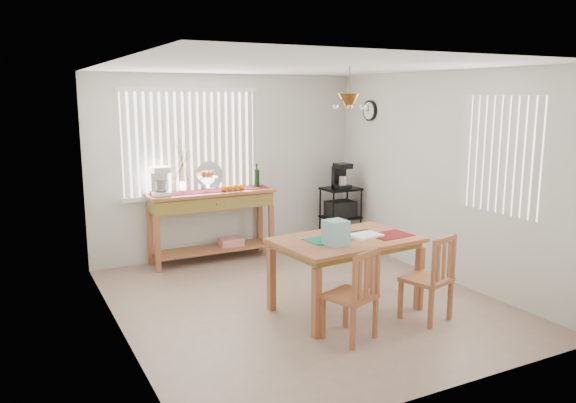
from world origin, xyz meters
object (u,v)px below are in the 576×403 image
cart_items (341,176)px  dining_table (346,246)px  chair_right (430,279)px  wire_cart (340,211)px  sideboard (212,209)px  chair_left (353,295)px

cart_items → dining_table: size_ratio=0.24×
dining_table → chair_right: bearing=-46.7°
wire_cart → cart_items: cart_items is taller
wire_cart → chair_right: same height
dining_table → sideboard: bearing=104.7°
chair_left → chair_right: chair_right is taller
wire_cart → chair_left: size_ratio=1.02×
sideboard → dining_table: (0.64, -2.43, -0.03)m
sideboard → wire_cart: size_ratio=1.92×
sideboard → wire_cart: (2.00, -0.18, -0.19)m
cart_items → chair_right: bearing=-104.7°
chair_right → chair_left: bearing=-178.3°
cart_items → chair_right: cart_items is taller
cart_items → chair_left: (-1.72, -2.93, -0.65)m
wire_cart → chair_left: bearing=-120.5°
dining_table → chair_right: 0.92m
cart_items → chair_right: 3.07m
chair_left → dining_table: bearing=62.1°
dining_table → chair_right: (0.61, -0.64, -0.26)m
wire_cart → chair_left: wire_cart is taller
cart_items → chair_right: size_ratio=0.41×
wire_cart → dining_table: bearing=-121.3°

